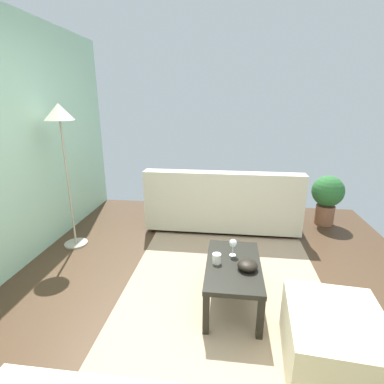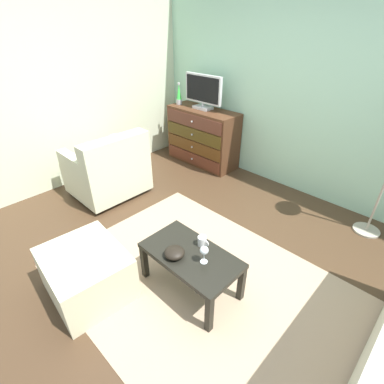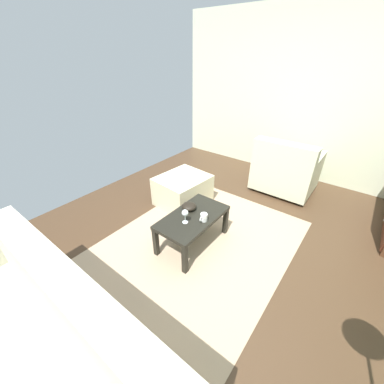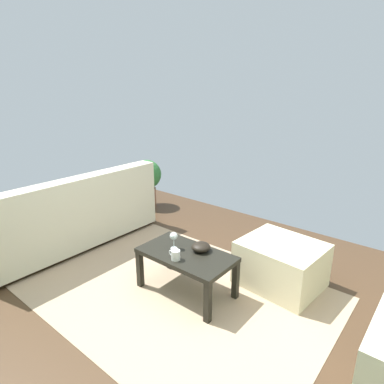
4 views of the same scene
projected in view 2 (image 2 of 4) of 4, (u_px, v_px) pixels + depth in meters
name	position (u px, v px, depth m)	size (l,w,h in m)	color
ground_plane	(199.00, 264.00, 2.85)	(5.46, 4.53, 0.05)	#432F1E
wall_accent_rear	(317.00, 92.00, 3.40)	(5.46, 0.12, 2.61)	#A0D0B1
wall_plain_left	(56.00, 87.00, 3.63)	(0.12, 4.53, 2.61)	beige
area_rug	(200.00, 284.00, 2.59)	(2.60, 1.90, 0.01)	tan
dresser	(203.00, 137.00, 4.57)	(1.16, 0.49, 0.87)	#4D2C1B
tv	(203.00, 91.00, 4.24)	(0.67, 0.18, 0.49)	silver
lava_lamp	(179.00, 95.00, 4.52)	(0.09, 0.09, 0.33)	#B7B7BC
coffee_table	(191.00, 259.00, 2.41)	(0.84, 0.47, 0.39)	black
wine_glass	(204.00, 251.00, 2.24)	(0.07, 0.07, 0.16)	silver
mug	(202.00, 241.00, 2.45)	(0.11, 0.08, 0.08)	silver
bowl_decorative	(175.00, 253.00, 2.33)	(0.17, 0.17, 0.08)	black
armchair	(108.00, 170.00, 3.75)	(0.80, 0.88, 0.86)	#332319
ottoman	(87.00, 273.00, 2.43)	(0.70, 0.60, 0.42)	beige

